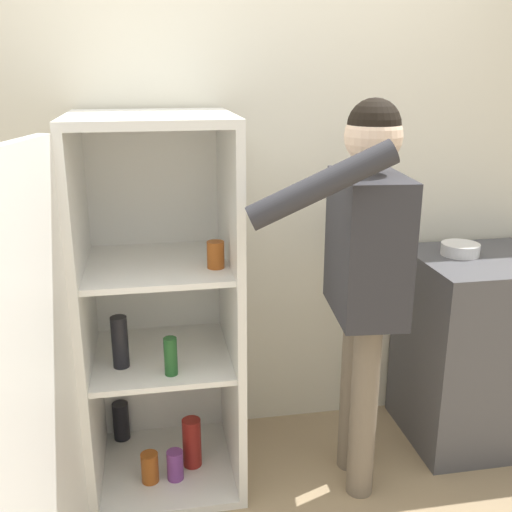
{
  "coord_description": "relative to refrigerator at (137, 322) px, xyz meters",
  "views": [
    {
      "loc": [
        -0.36,
        -1.78,
        1.78
      ],
      "look_at": [
        0.08,
        0.61,
        1.02
      ],
      "focal_mm": 42.0,
      "sensor_mm": 36.0,
      "label": 1
    }
  ],
  "objects": [
    {
      "name": "wall_back",
      "position": [
        0.44,
        0.46,
        0.49
      ],
      "size": [
        7.0,
        0.06,
        2.55
      ],
      "color": "silver",
      "rests_on": "ground_plane"
    },
    {
      "name": "refrigerator",
      "position": [
        0.0,
        0.0,
        0.0
      ],
      "size": [
        0.85,
        1.27,
        1.61
      ],
      "color": "white",
      "rests_on": "ground_plane"
    },
    {
      "name": "person",
      "position": [
        0.92,
        -0.12,
        0.27
      ],
      "size": [
        0.68,
        0.59,
        1.68
      ],
      "color": "#726656",
      "rests_on": "ground_plane"
    },
    {
      "name": "counter",
      "position": [
        1.67,
        0.12,
        -0.32
      ],
      "size": [
        0.77,
        0.58,
        0.94
      ],
      "color": "#4C4C51",
      "rests_on": "ground_plane"
    },
    {
      "name": "bowl",
      "position": [
        1.51,
        0.18,
        0.18
      ],
      "size": [
        0.18,
        0.18,
        0.06
      ],
      "color": "white",
      "rests_on": "counter"
    }
  ]
}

